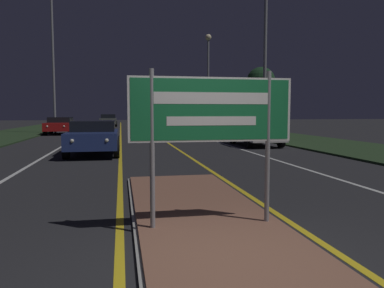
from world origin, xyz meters
name	(u,v)px	position (x,y,z in m)	size (l,w,h in m)	color
ground_plane	(244,273)	(0.00, 0.00, 0.00)	(160.00, 160.00, 0.00)	#232326
median_island	(211,228)	(0.00, 1.47, 0.04)	(2.24, 8.57, 0.10)	#999993
verge_right	(283,137)	(9.50, 20.00, 0.04)	(5.00, 100.00, 0.08)	#23381E
centre_line_yellow_left	(121,135)	(-1.31, 25.00, 0.00)	(0.12, 70.00, 0.01)	gold
centre_line_yellow_right	(155,135)	(1.31, 25.00, 0.00)	(0.12, 70.00, 0.01)	gold
lane_line_white_left	(81,135)	(-4.20, 25.00, 0.00)	(0.12, 70.00, 0.01)	silver
lane_line_white_right	(192,134)	(4.20, 25.00, 0.00)	(0.12, 70.00, 0.01)	silver
edge_line_white_left	(38,136)	(-7.20, 25.00, 0.00)	(0.10, 70.00, 0.01)	silver
edge_line_white_right	(229,134)	(7.20, 25.00, 0.00)	(0.10, 70.00, 0.01)	silver
highway_sign	(212,116)	(0.00, 1.46, 1.67)	(2.36, 0.07, 2.21)	gray
streetlight_left_far	(52,39)	(-6.44, 27.73, 7.47)	(0.58, 0.58, 11.44)	gray
streetlight_right_near	(265,31)	(6.44, 15.71, 6.04)	(0.46, 0.46, 10.07)	gray
streetlight_right_far	(208,67)	(6.38, 28.87, 5.66)	(0.55, 0.55, 8.53)	gray
car_receding_0	(256,131)	(5.55, 14.52, 0.74)	(1.89, 4.10, 1.40)	silver
car_receding_1	(213,125)	(5.74, 24.48, 0.74)	(1.84, 4.66, 1.42)	black
car_approaching_0	(94,136)	(-2.36, 11.89, 0.75)	(2.03, 4.20, 1.37)	navy
car_approaching_1	(60,125)	(-5.92, 26.86, 0.72)	(2.01, 4.25, 1.33)	maroon
car_approaching_2	(108,120)	(-2.75, 42.40, 0.78)	(2.04, 4.46, 1.47)	#4C514C
roadside_palm_right	(261,82)	(9.39, 23.90, 4.04)	(2.20, 2.20, 5.11)	#4C3823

